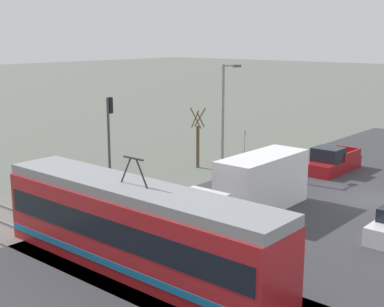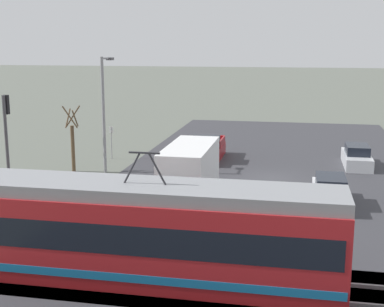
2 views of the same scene
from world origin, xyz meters
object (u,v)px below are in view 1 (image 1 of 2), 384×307
at_px(light_rail_tram, 135,228).
at_px(traffic_light_pole, 110,133).
at_px(box_truck, 247,189).
at_px(pickup_truck, 332,162).
at_px(street_lamp_near_crossing, 225,110).
at_px(no_parking_sign, 245,141).
at_px(street_tree, 198,141).

bearing_deg(light_rail_tram, traffic_light_pole, -36.00).
relative_size(box_truck, pickup_truck, 1.97).
relative_size(box_truck, street_lamp_near_crossing, 1.36).
xyz_separation_m(light_rail_tram, traffic_light_pole, (8.99, -6.53, 2.00)).
height_order(light_rail_tram, no_parking_sign, light_rail_tram).
relative_size(street_tree, no_parking_sign, 1.85).
distance_m(light_rail_tram, pickup_truck, 20.29).
height_order(box_truck, traffic_light_pole, traffic_light_pole).
bearing_deg(street_tree, box_truck, 143.62).
xyz_separation_m(light_rail_tram, street_tree, (9.38, -15.22, 0.21)).
xyz_separation_m(light_rail_tram, box_truck, (0.43, -8.63, -0.33)).
bearing_deg(box_truck, traffic_light_pole, 13.74).
height_order(box_truck, street_lamp_near_crossing, street_lamp_near_crossing).
distance_m(street_lamp_near_crossing, no_parking_sign, 5.07).
bearing_deg(street_tree, pickup_truck, -148.50).
distance_m(light_rail_tram, no_parking_sign, 21.19).
bearing_deg(no_parking_sign, box_truck, 125.58).
height_order(box_truck, street_tree, street_tree).
relative_size(pickup_truck, no_parking_sign, 2.20).
bearing_deg(no_parking_sign, light_rail_tram, 112.85).
height_order(traffic_light_pole, street_tree, traffic_light_pole).
distance_m(pickup_truck, no_parking_sign, 7.09).
height_order(street_lamp_near_crossing, no_parking_sign, street_lamp_near_crossing).
height_order(light_rail_tram, street_tree, light_rail_tram).
xyz_separation_m(box_truck, street_tree, (8.95, -6.59, 0.55)).
bearing_deg(street_tree, light_rail_tram, 121.64).
distance_m(pickup_truck, street_tree, 9.66).
distance_m(box_truck, no_parking_sign, 13.40).
bearing_deg(box_truck, no_parking_sign, -54.42).
height_order(pickup_truck, traffic_light_pole, traffic_light_pole).
relative_size(traffic_light_pole, street_tree, 1.34).
bearing_deg(box_truck, light_rail_tram, 92.85).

